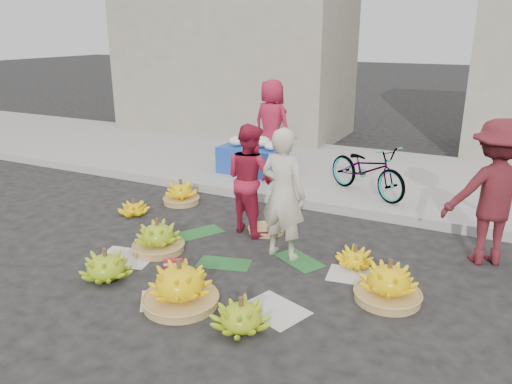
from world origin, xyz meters
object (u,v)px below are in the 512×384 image
at_px(vendor_cream, 283,194).
at_px(bicycle, 367,169).
at_px(banana_bunch_0, 158,237).
at_px(banana_bunch_4, 389,282).
at_px(flower_table, 253,158).

xyz_separation_m(vendor_cream, bicycle, (0.40, 2.59, -0.28)).
height_order(banana_bunch_0, banana_bunch_4, banana_bunch_4).
xyz_separation_m(banana_bunch_0, bicycle, (1.90, 3.18, 0.36)).
relative_size(banana_bunch_4, vendor_cream, 0.46).
relative_size(banana_bunch_0, bicycle, 0.40).
relative_size(banana_bunch_4, flower_table, 0.62).
xyz_separation_m(banana_bunch_4, vendor_cream, (-1.45, 0.51, 0.62)).
xyz_separation_m(banana_bunch_0, flower_table, (-0.40, 3.53, 0.22)).
height_order(vendor_cream, bicycle, vendor_cream).
bearing_deg(banana_bunch_0, flower_table, 96.50).
bearing_deg(vendor_cream, flower_table, -49.94).
xyz_separation_m(banana_bunch_0, banana_bunch_4, (2.95, 0.08, 0.01)).
bearing_deg(vendor_cream, banana_bunch_4, 167.91).
distance_m(flower_table, bicycle, 2.34).
height_order(banana_bunch_4, flower_table, flower_table).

